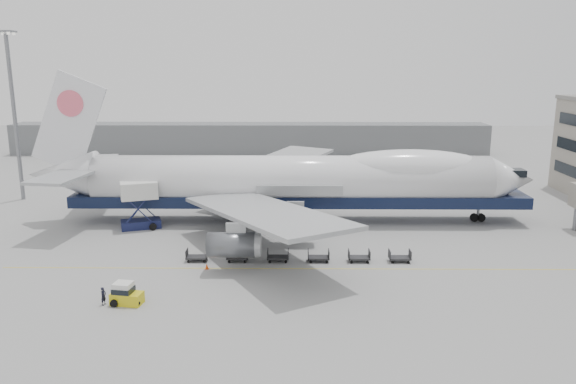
{
  "coord_description": "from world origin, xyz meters",
  "views": [
    {
      "loc": [
        0.28,
        -60.78,
        20.77
      ],
      "look_at": [
        -0.41,
        6.0,
        5.39
      ],
      "focal_mm": 35.0,
      "sensor_mm": 36.0,
      "label": 1
    }
  ],
  "objects_px": {
    "catering_truck": "(140,202)",
    "baggage_tug": "(126,295)",
    "ground_worker": "(103,296)",
    "airliner": "(296,180)"
  },
  "relations": [
    {
      "from": "catering_truck",
      "to": "ground_worker",
      "type": "xyz_separation_m",
      "value": [
        2.99,
        -23.58,
        -2.62
      ]
    },
    {
      "from": "baggage_tug",
      "to": "airliner",
      "type": "bearing_deg",
      "value": 70.11
    },
    {
      "from": "airliner",
      "to": "ground_worker",
      "type": "height_order",
      "value": "airliner"
    },
    {
      "from": "catering_truck",
      "to": "baggage_tug",
      "type": "bearing_deg",
      "value": -97.4
    },
    {
      "from": "airliner",
      "to": "ground_worker",
      "type": "bearing_deg",
      "value": -122.21
    },
    {
      "from": "airliner",
      "to": "ground_worker",
      "type": "distance_m",
      "value": 32.34
    },
    {
      "from": "catering_truck",
      "to": "airliner",
      "type": "bearing_deg",
      "value": -9.32
    },
    {
      "from": "catering_truck",
      "to": "ground_worker",
      "type": "bearing_deg",
      "value": -101.96
    },
    {
      "from": "airliner",
      "to": "catering_truck",
      "type": "bearing_deg",
      "value": -170.14
    },
    {
      "from": "ground_worker",
      "to": "catering_truck",
      "type": "bearing_deg",
      "value": 26.8
    }
  ]
}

